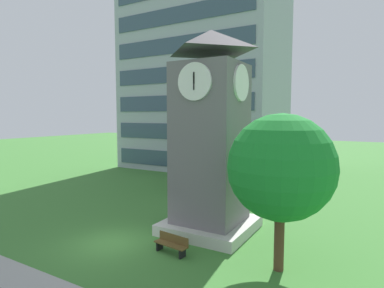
# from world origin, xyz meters

# --- Properties ---
(ground_plane) EXTENTS (160.00, 160.00, 0.00)m
(ground_plane) POSITION_xyz_m (0.00, 0.00, 0.00)
(ground_plane) COLOR #3D7A33
(kerb_strip) EXTENTS (120.00, 1.60, 0.01)m
(kerb_strip) POSITION_xyz_m (0.00, -4.52, 0.00)
(kerb_strip) COLOR #9E9E99
(kerb_strip) RESTS_ON ground
(office_building) EXTENTS (18.97, 11.95, 25.60)m
(office_building) POSITION_xyz_m (-7.56, 24.36, 12.80)
(office_building) COLOR #9EA8B2
(office_building) RESTS_ON ground
(clock_tower) EXTENTS (4.71, 4.71, 11.24)m
(clock_tower) POSITION_xyz_m (3.56, 4.19, 5.05)
(clock_tower) COLOR slate
(clock_tower) RESTS_ON ground
(park_bench) EXTENTS (1.85, 0.71, 0.88)m
(park_bench) POSITION_xyz_m (3.36, 0.53, 0.46)
(park_bench) COLOR brown
(park_bench) RESTS_ON ground
(tree_near_tower) EXTENTS (3.94, 3.94, 5.83)m
(tree_near_tower) POSITION_xyz_m (-1.41, 12.28, 3.85)
(tree_near_tower) COLOR #513823
(tree_near_tower) RESTS_ON ground
(tree_by_building) EXTENTS (4.49, 4.49, 6.69)m
(tree_by_building) POSITION_xyz_m (8.22, 1.46, 4.43)
(tree_by_building) COLOR #513823
(tree_by_building) RESTS_ON ground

